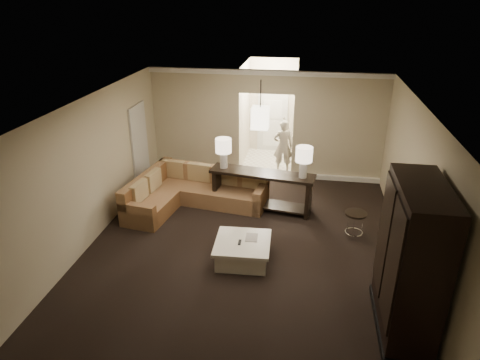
% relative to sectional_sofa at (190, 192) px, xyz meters
% --- Properties ---
extents(ground, '(8.00, 8.00, 0.00)m').
position_rel_sectional_sofa_xyz_m(ground, '(1.49, -1.95, -0.33)').
color(ground, black).
rests_on(ground, ground).
extents(wall_back, '(6.00, 0.04, 2.80)m').
position_rel_sectional_sofa_xyz_m(wall_back, '(1.49, 2.05, 1.07)').
color(wall_back, '#C2BA93').
rests_on(wall_back, ground).
extents(wall_left, '(0.04, 8.00, 2.80)m').
position_rel_sectional_sofa_xyz_m(wall_left, '(-1.51, -1.95, 1.07)').
color(wall_left, '#C2BA93').
rests_on(wall_left, ground).
extents(wall_right, '(0.04, 8.00, 2.80)m').
position_rel_sectional_sofa_xyz_m(wall_right, '(4.49, -1.95, 1.07)').
color(wall_right, '#C2BA93').
rests_on(wall_right, ground).
extents(ceiling, '(6.00, 8.00, 0.02)m').
position_rel_sectional_sofa_xyz_m(ceiling, '(1.49, -1.95, 2.47)').
color(ceiling, white).
rests_on(ceiling, wall_back).
extents(crown_molding, '(6.00, 0.10, 0.12)m').
position_rel_sectional_sofa_xyz_m(crown_molding, '(1.49, 2.00, 2.40)').
color(crown_molding, white).
rests_on(crown_molding, wall_back).
extents(baseboard, '(6.00, 0.10, 0.12)m').
position_rel_sectional_sofa_xyz_m(baseboard, '(1.49, 2.00, -0.27)').
color(baseboard, white).
rests_on(baseboard, ground).
extents(side_door, '(0.05, 0.90, 2.10)m').
position_rel_sectional_sofa_xyz_m(side_door, '(-1.48, 0.85, 0.72)').
color(side_door, silver).
rests_on(side_door, ground).
extents(foyer, '(1.44, 2.02, 2.80)m').
position_rel_sectional_sofa_xyz_m(foyer, '(1.49, 3.39, 0.97)').
color(foyer, silver).
rests_on(foyer, ground).
extents(sectional_sofa, '(3.00, 2.28, 0.82)m').
position_rel_sectional_sofa_xyz_m(sectional_sofa, '(0.00, 0.00, 0.00)').
color(sectional_sofa, brown).
rests_on(sectional_sofa, ground).
extents(coffee_table, '(1.04, 1.04, 0.42)m').
position_rel_sectional_sofa_xyz_m(coffee_table, '(1.53, -1.98, -0.12)').
color(coffee_table, white).
rests_on(coffee_table, ground).
extents(console_table, '(2.38, 0.86, 0.90)m').
position_rel_sectional_sofa_xyz_m(console_table, '(1.63, 0.10, 0.21)').
color(console_table, black).
rests_on(console_table, ground).
extents(armoire, '(0.69, 1.60, 2.31)m').
position_rel_sectional_sofa_xyz_m(armoire, '(4.08, -3.29, 0.78)').
color(armoire, black).
rests_on(armoire, ground).
extents(drink_table, '(0.44, 0.44, 0.55)m').
position_rel_sectional_sofa_xyz_m(drink_table, '(3.62, -0.80, 0.07)').
color(drink_table, black).
rests_on(drink_table, ground).
extents(table_lamp_left, '(0.36, 0.36, 0.69)m').
position_rel_sectional_sofa_xyz_m(table_lamp_left, '(0.74, 0.23, 1.03)').
color(table_lamp_left, silver).
rests_on(table_lamp_left, console_table).
extents(table_lamp_right, '(0.36, 0.36, 0.69)m').
position_rel_sectional_sofa_xyz_m(table_lamp_right, '(2.52, -0.03, 1.03)').
color(table_lamp_right, silver).
rests_on(table_lamp_right, console_table).
extents(pendant_light, '(0.38, 0.38, 1.09)m').
position_rel_sectional_sofa_xyz_m(pendant_light, '(1.49, 0.75, 1.63)').
color(pendant_light, black).
rests_on(pendant_light, ceiling).
extents(person, '(0.62, 0.45, 1.61)m').
position_rel_sectional_sofa_xyz_m(person, '(1.94, 2.35, 0.48)').
color(person, beige).
rests_on(person, ground).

